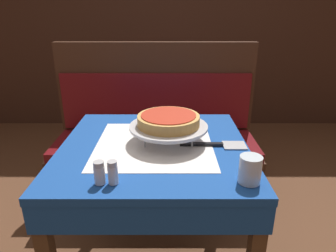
# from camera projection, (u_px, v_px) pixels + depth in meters

# --- Properties ---
(dining_table_front) EXTENTS (0.79, 0.79, 0.76)m
(dining_table_front) POSITION_uv_depth(u_px,v_px,m) (154.00, 164.00, 1.31)
(dining_table_front) COLOR #194799
(dining_table_front) RESTS_ON ground_plane
(dining_table_rear) EXTENTS (0.71, 0.71, 0.75)m
(dining_table_rear) POSITION_uv_depth(u_px,v_px,m) (169.00, 81.00, 2.94)
(dining_table_rear) COLOR red
(dining_table_rear) RESTS_ON ground_plane
(booth_bench) EXTENTS (1.36, 0.48, 1.09)m
(booth_bench) POSITION_uv_depth(u_px,v_px,m) (156.00, 157.00, 2.10)
(booth_bench) COLOR #3D2316
(booth_bench) RESTS_ON ground_plane
(back_wall_panel) EXTENTS (6.00, 0.04, 2.40)m
(back_wall_panel) POSITION_uv_depth(u_px,v_px,m) (162.00, 19.00, 3.24)
(back_wall_panel) COLOR #3D2319
(back_wall_panel) RESTS_ON ground_plane
(pizza_pan_stand) EXTENTS (0.33, 0.33, 0.08)m
(pizza_pan_stand) POSITION_uv_depth(u_px,v_px,m) (168.00, 127.00, 1.27)
(pizza_pan_stand) COLOR #ADADB2
(pizza_pan_stand) RESTS_ON dining_table_front
(deep_dish_pizza) EXTENTS (0.26, 0.26, 0.05)m
(deep_dish_pizza) POSITION_uv_depth(u_px,v_px,m) (168.00, 120.00, 1.26)
(deep_dish_pizza) COLOR tan
(deep_dish_pizza) RESTS_ON pizza_pan_stand
(pizza_server) EXTENTS (0.28, 0.08, 0.01)m
(pizza_server) POSITION_uv_depth(u_px,v_px,m) (215.00, 145.00, 1.26)
(pizza_server) COLOR #BCBCC1
(pizza_server) RESTS_ON dining_table_front
(water_glass_near) EXTENTS (0.07, 0.07, 0.09)m
(water_glass_near) POSITION_uv_depth(u_px,v_px,m) (250.00, 169.00, 0.98)
(water_glass_near) COLOR silver
(water_glass_near) RESTS_ON dining_table_front
(salt_shaker) EXTENTS (0.04, 0.04, 0.08)m
(salt_shaker) POSITION_uv_depth(u_px,v_px,m) (99.00, 173.00, 0.97)
(salt_shaker) COLOR silver
(salt_shaker) RESTS_ON dining_table_front
(pepper_shaker) EXTENTS (0.03, 0.03, 0.08)m
(pepper_shaker) POSITION_uv_depth(u_px,v_px,m) (112.00, 173.00, 0.97)
(pepper_shaker) COLOR silver
(pepper_shaker) RESTS_ON dining_table_front
(condiment_caddy) EXTENTS (0.14, 0.14, 0.15)m
(condiment_caddy) POSITION_uv_depth(u_px,v_px,m) (161.00, 68.00, 2.82)
(condiment_caddy) COLOR black
(condiment_caddy) RESTS_ON dining_table_rear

